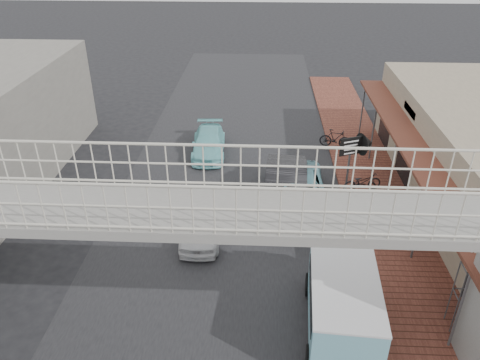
# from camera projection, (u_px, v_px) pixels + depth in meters

# --- Properties ---
(ground) EXTENTS (120.00, 120.00, 0.00)m
(ground) POSITION_uv_depth(u_px,v_px,m) (220.00, 271.00, 16.48)
(ground) COLOR black
(ground) RESTS_ON ground
(road_strip) EXTENTS (10.00, 60.00, 0.01)m
(road_strip) POSITION_uv_depth(u_px,v_px,m) (220.00, 271.00, 16.47)
(road_strip) COLOR black
(road_strip) RESTS_ON ground
(sidewalk) EXTENTS (3.00, 40.00, 0.10)m
(sidewalk) POSITION_uv_depth(u_px,v_px,m) (387.00, 226.00, 18.79)
(sidewalk) COLOR brown
(sidewalk) RESTS_ON ground
(footbridge) EXTENTS (16.40, 2.40, 6.34)m
(footbridge) POSITION_uv_depth(u_px,v_px,m) (203.00, 279.00, 11.44)
(footbridge) COLOR gray
(footbridge) RESTS_ON ground
(white_hatchback) EXTENTS (1.50, 3.69, 1.26)m
(white_hatchback) POSITION_uv_depth(u_px,v_px,m) (202.00, 222.00, 18.03)
(white_hatchback) COLOR silver
(white_hatchback) RESTS_ON ground
(dark_sedan) EXTENTS (2.02, 5.11, 1.66)m
(dark_sedan) POSITION_uv_depth(u_px,v_px,m) (286.00, 188.00, 19.94)
(dark_sedan) COLOR black
(dark_sedan) RESTS_ON ground
(angkot_curb) EXTENTS (2.63, 5.39, 1.48)m
(angkot_curb) POSITION_uv_depth(u_px,v_px,m) (296.00, 184.00, 20.40)
(angkot_curb) COLOR #6AABB7
(angkot_curb) RESTS_ON ground
(angkot_far) EXTENTS (1.89, 4.16, 1.18)m
(angkot_far) POSITION_uv_depth(u_px,v_px,m) (209.00, 143.00, 24.43)
(angkot_far) COLOR #7CD3D7
(angkot_far) RESTS_ON ground
(angkot_van) EXTENTS (2.23, 4.40, 2.10)m
(angkot_van) POSITION_uv_depth(u_px,v_px,m) (343.00, 299.00, 13.40)
(angkot_van) COLOR black
(angkot_van) RESTS_ON ground
(motorcycle_near) EXTENTS (1.92, 1.13, 0.95)m
(motorcycle_near) POSITION_uv_depth(u_px,v_px,m) (362.00, 182.00, 20.87)
(motorcycle_near) COLOR black
(motorcycle_near) RESTS_ON sidewalk
(motorcycle_far) EXTENTS (1.74, 0.84, 1.01)m
(motorcycle_far) POSITION_uv_depth(u_px,v_px,m) (335.00, 139.00, 24.90)
(motorcycle_far) COLOR black
(motorcycle_far) RESTS_ON sidewalk
(street_clock) EXTENTS (0.73, 0.59, 2.96)m
(street_clock) POSITION_uv_depth(u_px,v_px,m) (476.00, 262.00, 12.96)
(street_clock) COLOR #59595B
(street_clock) RESTS_ON sidewalk
(arrow_sign) EXTENTS (1.66, 1.12, 2.75)m
(arrow_sign) POSITION_uv_depth(u_px,v_px,m) (365.00, 145.00, 20.20)
(arrow_sign) COLOR #59595B
(arrow_sign) RESTS_ON sidewalk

